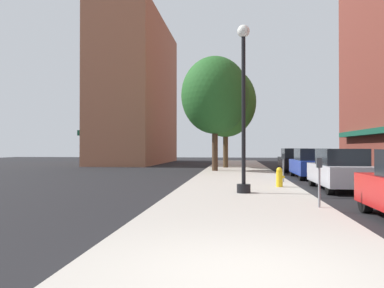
% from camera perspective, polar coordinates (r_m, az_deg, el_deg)
% --- Properties ---
extents(ground_plane, '(90.00, 90.00, 0.00)m').
position_cam_1_polar(ground_plane, '(23.29, 16.78, -4.73)').
color(ground_plane, black).
extents(sidewalk_slab, '(4.80, 50.00, 0.12)m').
position_cam_1_polar(sidewalk_slab, '(23.92, 6.85, -4.49)').
color(sidewalk_slab, '#A8A399').
rests_on(sidewalk_slab, ground).
extents(building_far_background, '(6.80, 18.00, 15.75)m').
position_cam_1_polar(building_far_background, '(43.68, -8.05, 7.53)').
color(building_far_background, '#9E6047').
rests_on(building_far_background, ground).
extents(lamppost, '(0.48, 0.48, 5.90)m').
position_cam_1_polar(lamppost, '(13.64, 7.66, 5.78)').
color(lamppost, black).
rests_on(lamppost, sidewalk_slab).
extents(fire_hydrant, '(0.33, 0.26, 0.79)m').
position_cam_1_polar(fire_hydrant, '(15.92, 12.87, -4.79)').
color(fire_hydrant, gold).
rests_on(fire_hydrant, sidewalk_slab).
extents(parking_meter_near, '(0.14, 0.09, 1.31)m').
position_cam_1_polar(parking_meter_near, '(10.70, 18.37, -4.54)').
color(parking_meter_near, slate).
rests_on(parking_meter_near, sidewalk_slab).
extents(parking_meter_far, '(0.14, 0.09, 1.31)m').
position_cam_1_polar(parking_meter_far, '(18.25, 13.42, -2.90)').
color(parking_meter_far, slate).
rests_on(parking_meter_far, sidewalk_slab).
extents(tree_near, '(4.67, 4.67, 7.91)m').
position_cam_1_polar(tree_near, '(26.78, 3.42, 7.22)').
color(tree_near, '#422D1E').
rests_on(tree_near, sidewalk_slab).
extents(tree_mid, '(4.92, 4.92, 8.11)m').
position_cam_1_polar(tree_mid, '(31.24, 5.00, 6.22)').
color(tree_mid, '#4C3823').
rests_on(tree_mid, sidewalk_slab).
extents(car_silver, '(1.80, 4.30, 1.66)m').
position_cam_1_polar(car_silver, '(16.40, 21.17, -3.63)').
color(car_silver, black).
rests_on(car_silver, ground).
extents(car_blue, '(1.80, 4.30, 1.66)m').
position_cam_1_polar(car_blue, '(22.21, 17.27, -2.84)').
color(car_blue, black).
rests_on(car_blue, ground).
extents(car_black, '(1.80, 4.30, 1.66)m').
position_cam_1_polar(car_black, '(28.49, 14.87, -2.34)').
color(car_black, black).
rests_on(car_black, ground).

